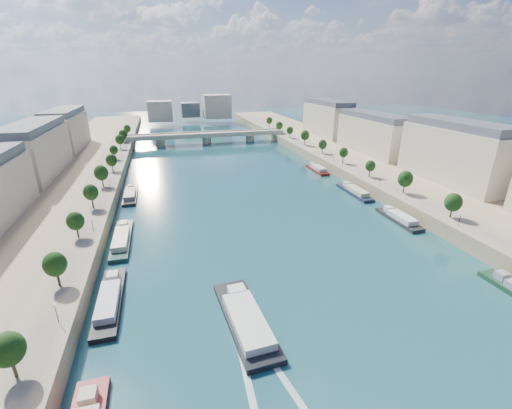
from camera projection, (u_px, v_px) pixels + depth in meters
ground at (245, 197)px, 140.80m from camera, size 700.00×700.00×0.00m
quay_left at (49, 209)px, 122.05m from camera, size 44.00×520.00×5.00m
quay_right at (397, 178)px, 157.74m from camera, size 44.00×520.00×5.00m
pave_left at (94, 198)px, 124.84m from camera, size 14.00×520.00×0.10m
pave_right at (369, 175)px, 153.09m from camera, size 14.00×520.00×0.10m
trees_left at (98, 182)px, 125.16m from camera, size 4.80×268.80×8.26m
trees_right at (354, 158)px, 159.61m from camera, size 4.80×268.80×8.26m
lamps_left at (102, 199)px, 115.98m from camera, size 0.36×200.36×4.28m
lamps_right at (354, 167)px, 155.47m from camera, size 0.36×200.36×4.28m
buildings_left at (10, 165)px, 124.54m from camera, size 16.00×226.00×23.20m
buildings_right at (408, 141)px, 166.67m from camera, size 16.00×226.00×23.20m
skyline at (195, 108)px, 333.43m from camera, size 79.00×42.00×22.00m
bridge at (206, 137)px, 243.19m from camera, size 112.00×12.00×8.15m
tour_barge at (246, 319)px, 69.97m from camera, size 9.08×26.60×3.67m
wake at (270, 391)px, 55.36m from camera, size 10.75×26.02×0.04m
moored_barges_left at (111, 296)px, 77.54m from camera, size 5.00×160.53×3.60m
moored_barges_right at (415, 228)px, 110.91m from camera, size 5.00×162.77×3.60m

